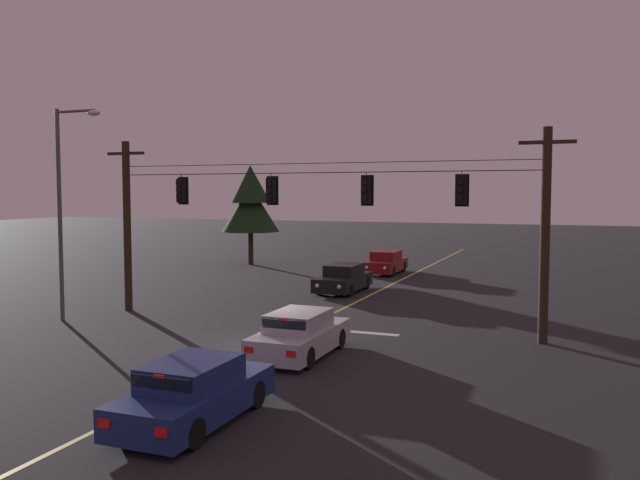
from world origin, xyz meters
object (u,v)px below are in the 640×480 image
car_oncoming_lead (343,279)px  tree_verge_far (250,202)px  traffic_light_leftmost (181,191)px  traffic_light_right_inner (461,190)px  car_oncoming_trailing (386,263)px  car_waiting_second_near (194,393)px  traffic_light_centre (366,190)px  traffic_light_left_inner (271,190)px  car_waiting_near_lane (300,335)px  street_lamp_corner (66,195)px

car_oncoming_lead → tree_verge_far: tree_verge_far is taller
tree_verge_far → traffic_light_leftmost: bearing=-71.0°
traffic_light_leftmost → car_oncoming_lead: (4.03, 8.36, -4.43)m
traffic_light_right_inner → car_oncoming_trailing: (-7.29, 16.56, -4.43)m
car_oncoming_trailing → traffic_light_right_inner: bearing=-66.2°
traffic_light_leftmost → tree_verge_far: (-6.17, 17.93, -0.70)m
tree_verge_far → car_waiting_second_near: bearing=-64.8°
car_oncoming_trailing → tree_verge_far: (-10.12, 1.37, 3.73)m
traffic_light_centre → car_oncoming_lead: bearing=114.4°
traffic_light_left_inner → traffic_light_centre: same height
traffic_light_leftmost → tree_verge_far: 18.97m
traffic_light_right_inner → tree_verge_far: (-17.41, 17.93, -0.70)m
car_oncoming_lead → car_waiting_second_near: (3.27, -19.08, 0.00)m
traffic_light_centre → traffic_light_right_inner: size_ratio=1.00×
traffic_light_leftmost → car_oncoming_trailing: (3.95, 16.56, -4.43)m
traffic_light_leftmost → car_oncoming_trailing: traffic_light_leftmost is taller
traffic_light_leftmost → car_waiting_second_near: (7.30, -10.72, -4.43)m
traffic_light_left_inner → traffic_light_leftmost: bearing=180.0°
car_waiting_near_lane → car_waiting_second_near: same height
traffic_light_leftmost → traffic_light_centre: 7.83m
traffic_light_leftmost → car_oncoming_trailing: 17.59m
car_oncoming_lead → tree_verge_far: bearing=136.9°
street_lamp_corner → tree_verge_far: size_ratio=1.18×
car_waiting_near_lane → car_waiting_second_near: 6.23m
car_waiting_second_near → street_lamp_corner: size_ratio=0.53×
traffic_light_left_inner → car_waiting_near_lane: bearing=-55.2°
traffic_light_left_inner → car_oncoming_lead: 9.46m
traffic_light_right_inner → car_waiting_second_near: 12.25m
traffic_light_left_inner → car_oncoming_lead: bearing=89.9°
traffic_light_centre → car_waiting_near_lane: traffic_light_centre is taller
car_oncoming_trailing → street_lamp_corner: street_lamp_corner is taller
car_oncoming_lead → street_lamp_corner: size_ratio=0.54×
car_oncoming_lead → street_lamp_corner: (-7.42, -11.13, 4.26)m
car_waiting_near_lane → car_oncoming_trailing: bearing=98.6°
car_oncoming_trailing → traffic_light_leftmost: bearing=-103.4°
traffic_light_right_inner → car_waiting_second_near: size_ratio=0.28×
traffic_light_right_inner → street_lamp_corner: size_ratio=0.15×
car_waiting_near_lane → car_oncoming_trailing: size_ratio=0.98×
traffic_light_centre → car_oncoming_lead: 10.19m
traffic_light_left_inner → traffic_light_right_inner: size_ratio=1.00×
traffic_light_centre → car_oncoming_trailing: 17.58m
traffic_light_right_inner → car_oncoming_trailing: traffic_light_right_inner is taller
traffic_light_leftmost → car_waiting_second_near: bearing=-55.7°
traffic_light_right_inner → car_waiting_near_lane: 7.52m
traffic_light_left_inner → traffic_light_right_inner: (7.22, 0.00, 0.00)m
traffic_light_right_inner → car_waiting_near_lane: bearing=-132.4°
traffic_light_centre → traffic_light_leftmost: bearing=180.0°
street_lamp_corner → car_waiting_near_lane: bearing=-9.3°
traffic_light_leftmost → traffic_light_right_inner: size_ratio=1.00×
street_lamp_corner → car_oncoming_lead: bearing=56.3°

